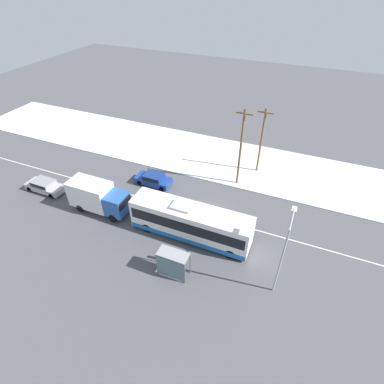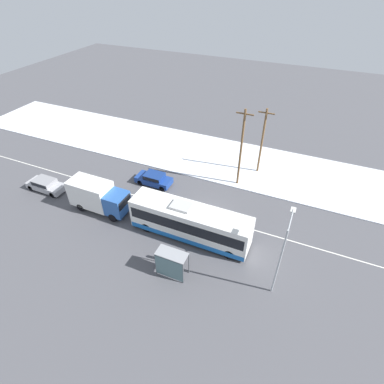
{
  "view_description": "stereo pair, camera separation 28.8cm",
  "coord_description": "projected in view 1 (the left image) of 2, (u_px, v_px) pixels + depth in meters",
  "views": [
    {
      "loc": [
        7.41,
        -21.27,
        20.64
      ],
      "look_at": [
        -2.19,
        1.43,
        1.4
      ],
      "focal_mm": 28.0,
      "sensor_mm": 36.0,
      "label": 1
    },
    {
      "loc": [
        7.67,
        -21.16,
        20.64
      ],
      "look_at": [
        -2.19,
        1.43,
        1.4
      ],
      "focal_mm": 28.0,
      "sensor_mm": 36.0,
      "label": 2
    }
  ],
  "objects": [
    {
      "name": "bus_shelter",
      "position": [
        172.0,
        262.0,
        23.69
      ],
      "size": [
        2.52,
        1.2,
        2.4
      ],
      "color": "gray",
      "rests_on": "ground_plane"
    },
    {
      "name": "utility_pole_snowlot",
      "position": [
        261.0,
        140.0,
        34.28
      ],
      "size": [
        1.8,
        0.24,
        8.07
      ],
      "color": "brown",
      "rests_on": "ground_plane"
    },
    {
      "name": "city_bus",
      "position": [
        191.0,
        222.0,
        27.23
      ],
      "size": [
        11.23,
        2.57,
        3.5
      ],
      "color": "white",
      "rests_on": "ground_plane"
    },
    {
      "name": "snow_lot",
      "position": [
        237.0,
        162.0,
        38.36
      ],
      "size": [
        80.0,
        10.51,
        0.12
      ],
      "color": "silver",
      "rests_on": "ground_plane"
    },
    {
      "name": "pedestrian_at_stop",
      "position": [
        170.0,
        253.0,
        25.15
      ],
      "size": [
        0.64,
        0.29,
        1.78
      ],
      "color": "#23232D",
      "rests_on": "ground_plane"
    },
    {
      "name": "ground_plane",
      "position": [
        206.0,
        216.0,
        30.42
      ],
      "size": [
        120.0,
        120.0,
        0.0
      ],
      "primitive_type": "plane",
      "color": "#4C4C51"
    },
    {
      "name": "parked_car_near_truck",
      "position": [
        45.0,
        185.0,
        33.29
      ],
      "size": [
        4.45,
        1.8,
        1.35
      ],
      "color": "#9E9EA3",
      "rests_on": "ground_plane"
    },
    {
      "name": "lane_marking_center",
      "position": [
        206.0,
        216.0,
        30.42
      ],
      "size": [
        60.0,
        0.12,
        0.0
      ],
      "color": "silver",
      "rests_on": "ground_plane"
    },
    {
      "name": "sedan_car",
      "position": [
        154.0,
        179.0,
        34.25
      ],
      "size": [
        4.17,
        1.8,
        1.38
      ],
      "rotation": [
        0.0,
        0.0,
        3.14
      ],
      "color": "navy",
      "rests_on": "ground_plane"
    },
    {
      "name": "utility_pole_roadside",
      "position": [
        241.0,
        148.0,
        31.94
      ],
      "size": [
        1.8,
        0.24,
        9.06
      ],
      "color": "brown",
      "rests_on": "ground_plane"
    },
    {
      "name": "streetlamp",
      "position": [
        284.0,
        248.0,
        21.38
      ],
      "size": [
        0.36,
        2.77,
        6.73
      ],
      "color": "#9EA3A8",
      "rests_on": "ground_plane"
    },
    {
      "name": "box_truck",
      "position": [
        98.0,
        196.0,
        30.13
      ],
      "size": [
        6.19,
        2.3,
        3.23
      ],
      "color": "silver",
      "rests_on": "ground_plane"
    }
  ]
}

